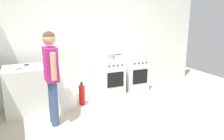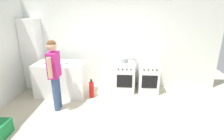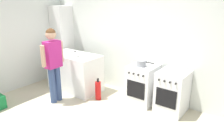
# 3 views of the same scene
# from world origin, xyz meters

# --- Properties ---
(ground_plane) EXTENTS (8.00, 8.00, 0.00)m
(ground_plane) POSITION_xyz_m (0.00, 0.00, 0.00)
(ground_plane) COLOR beige
(back_wall) EXTENTS (6.00, 0.10, 2.60)m
(back_wall) POSITION_xyz_m (0.00, 1.95, 1.30)
(back_wall) COLOR silver
(back_wall) RESTS_ON ground
(counter_unit) EXTENTS (1.30, 0.70, 0.90)m
(counter_unit) POSITION_xyz_m (-1.35, 1.20, 0.45)
(counter_unit) COLOR white
(counter_unit) RESTS_ON ground
(oven_left) EXTENTS (0.55, 0.62, 0.85)m
(oven_left) POSITION_xyz_m (0.35, 1.58, 0.43)
(oven_left) COLOR white
(oven_left) RESTS_ON ground
(oven_right) EXTENTS (0.54, 0.62, 0.85)m
(oven_right) POSITION_xyz_m (1.02, 1.58, 0.43)
(oven_right) COLOR white
(oven_right) RESTS_ON ground
(pot) EXTENTS (0.39, 0.21, 0.12)m
(pot) POSITION_xyz_m (0.34, 1.50, 0.91)
(pot) COLOR gray
(pot) RESTS_ON oven_left
(knife_paring) EXTENTS (0.20, 0.11, 0.01)m
(knife_paring) POSITION_xyz_m (-1.73, 1.07, 0.91)
(knife_paring) COLOR silver
(knife_paring) RESTS_ON counter_unit
(knife_carving) EXTENTS (0.32, 0.14, 0.01)m
(knife_carving) POSITION_xyz_m (-1.08, 1.16, 0.90)
(knife_carving) COLOR silver
(knife_carving) RESTS_ON counter_unit
(knife_chef) EXTENTS (0.28, 0.20, 0.01)m
(knife_chef) POSITION_xyz_m (-1.64, 1.27, 0.90)
(knife_chef) COLOR silver
(knife_chef) RESTS_ON counter_unit
(knife_utility) EXTENTS (0.25, 0.11, 0.01)m
(knife_utility) POSITION_xyz_m (-1.60, 1.44, 0.90)
(knife_utility) COLOR silver
(knife_utility) RESTS_ON counter_unit
(person) EXTENTS (0.22, 0.57, 1.62)m
(person) POSITION_xyz_m (-1.21, 0.47, 0.96)
(person) COLOR #384C7A
(person) RESTS_ON ground
(fire_extinguisher) EXTENTS (0.13, 0.13, 0.50)m
(fire_extinguisher) POSITION_xyz_m (-0.52, 1.10, 0.22)
(fire_extinguisher) COLOR red
(fire_extinguisher) RESTS_ON ground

